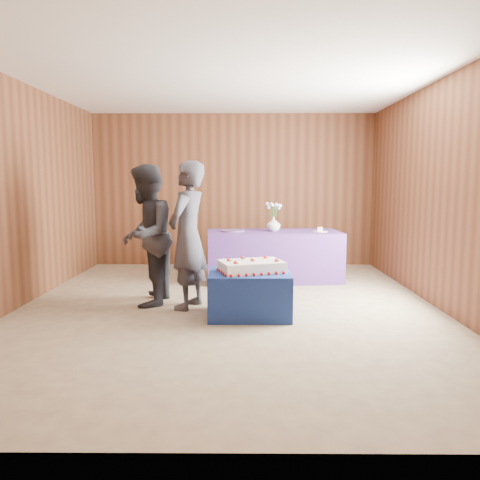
{
  "coord_description": "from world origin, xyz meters",
  "views": [
    {
      "loc": [
        0.19,
        -5.42,
        1.49
      ],
      "look_at": [
        0.14,
        0.1,
        0.81
      ],
      "focal_mm": 35.0,
      "sensor_mm": 36.0,
      "label": 1
    }
  ],
  "objects_px": {
    "serving_table": "(273,256)",
    "guest_right": "(146,235)",
    "vase": "(274,224)",
    "cake_table": "(250,294)",
    "sheet_cake": "(251,266)",
    "guest_left": "(188,235)"
  },
  "relations": [
    {
      "from": "serving_table",
      "to": "guest_right",
      "type": "height_order",
      "value": "guest_right"
    },
    {
      "from": "vase",
      "to": "cake_table",
      "type": "bearing_deg",
      "value": -101.04
    },
    {
      "from": "sheet_cake",
      "to": "cake_table",
      "type": "bearing_deg",
      "value": 177.51
    },
    {
      "from": "sheet_cake",
      "to": "serving_table",
      "type": "bearing_deg",
      "value": 61.94
    },
    {
      "from": "guest_right",
      "to": "vase",
      "type": "bearing_deg",
      "value": 135.61
    },
    {
      "from": "serving_table",
      "to": "guest_left",
      "type": "bearing_deg",
      "value": -128.79
    },
    {
      "from": "sheet_cake",
      "to": "vase",
      "type": "height_order",
      "value": "vase"
    },
    {
      "from": "serving_table",
      "to": "guest_left",
      "type": "distance_m",
      "value": 2.03
    },
    {
      "from": "vase",
      "to": "serving_table",
      "type": "bearing_deg",
      "value": -87.71
    },
    {
      "from": "serving_table",
      "to": "vase",
      "type": "bearing_deg",
      "value": 88.06
    },
    {
      "from": "cake_table",
      "to": "serving_table",
      "type": "relative_size",
      "value": 0.45
    },
    {
      "from": "vase",
      "to": "guest_right",
      "type": "relative_size",
      "value": 0.13
    },
    {
      "from": "cake_table",
      "to": "guest_right",
      "type": "distance_m",
      "value": 1.47
    },
    {
      "from": "cake_table",
      "to": "sheet_cake",
      "type": "xyz_separation_m",
      "value": [
        0.02,
        0.0,
        0.31
      ]
    },
    {
      "from": "cake_table",
      "to": "vase",
      "type": "xyz_separation_m",
      "value": [
        0.39,
        1.98,
        0.61
      ]
    },
    {
      "from": "guest_left",
      "to": "guest_right",
      "type": "bearing_deg",
      "value": -85.74
    },
    {
      "from": "sheet_cake",
      "to": "vase",
      "type": "xyz_separation_m",
      "value": [
        0.37,
        1.98,
        0.3
      ]
    },
    {
      "from": "guest_left",
      "to": "guest_right",
      "type": "relative_size",
      "value": 1.02
    },
    {
      "from": "sheet_cake",
      "to": "guest_left",
      "type": "bearing_deg",
      "value": 138.13
    },
    {
      "from": "vase",
      "to": "guest_left",
      "type": "relative_size",
      "value": 0.13
    },
    {
      "from": "sheet_cake",
      "to": "vase",
      "type": "distance_m",
      "value": 2.04
    },
    {
      "from": "vase",
      "to": "guest_left",
      "type": "distance_m",
      "value": 1.98
    }
  ]
}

